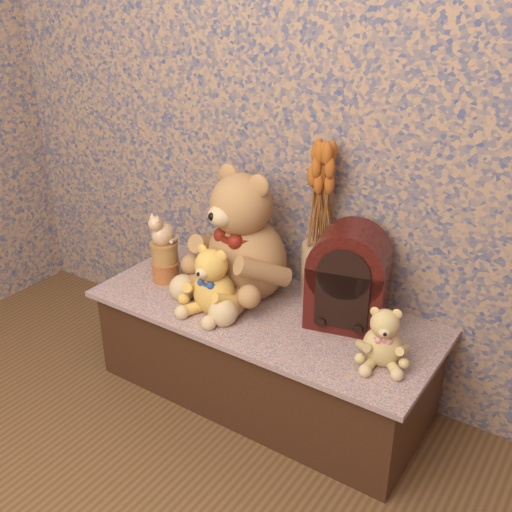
{
  "coord_description": "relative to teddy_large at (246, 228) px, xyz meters",
  "views": [
    {
      "loc": [
        1.05,
        -0.39,
        1.54
      ],
      "look_at": [
        0.0,
        1.18,
        0.62
      ],
      "focal_mm": 42.53,
      "sensor_mm": 36.0,
      "label": 1
    }
  ],
  "objects": [
    {
      "name": "biscuit_tin_lower",
      "position": [
        -0.32,
        -0.11,
        -0.23
      ],
      "size": [
        0.12,
        0.12,
        0.08
      ],
      "primitive_type": "cylinder",
      "rotation": [
        0.0,
        0.0,
        -0.06
      ],
      "color": "gold",
      "rests_on": "display_shelf"
    },
    {
      "name": "biscuit_tin_upper",
      "position": [
        -0.32,
        -0.11,
        -0.15
      ],
      "size": [
        0.13,
        0.13,
        0.08
      ],
      "primitive_type": "cylinder",
      "rotation": [
        0.0,
        0.0,
        -0.28
      ],
      "color": "#D8BA5E",
      "rests_on": "biscuit_tin_lower"
    },
    {
      "name": "cathedral_radio",
      "position": [
        0.42,
        0.01,
        -0.08
      ],
      "size": [
        0.31,
        0.25,
        0.37
      ],
      "primitive_type": null,
      "rotation": [
        0.0,
        0.0,
        0.24
      ],
      "color": "#350B09",
      "rests_on": "display_shelf"
    },
    {
      "name": "cat_figurine",
      "position": [
        -0.32,
        -0.11,
        -0.04
      ],
      "size": [
        0.12,
        0.13,
        0.14
      ],
      "primitive_type": null,
      "rotation": [
        0.0,
        0.0,
        -0.2
      ],
      "color": "silver",
      "rests_on": "biscuit_tin_upper"
    },
    {
      "name": "teddy_small",
      "position": [
        0.62,
        -0.14,
        -0.16
      ],
      "size": [
        0.23,
        0.25,
        0.21
      ],
      "primitive_type": null,
      "rotation": [
        0.0,
        0.0,
        0.39
      ],
      "color": "tan",
      "rests_on": "display_shelf"
    },
    {
      "name": "ceramic_vase",
      "position": [
        0.26,
        0.11,
        -0.15
      ],
      "size": [
        0.15,
        0.15,
        0.22
      ],
      "primitive_type": "cylinder",
      "rotation": [
        0.0,
        0.0,
        0.09
      ],
      "color": "tan",
      "rests_on": "display_shelf"
    },
    {
      "name": "teddy_medium",
      "position": [
        -0.01,
        -0.19,
        -0.13
      ],
      "size": [
        0.22,
        0.27,
        0.28
      ],
      "primitive_type": null,
      "rotation": [
        0.0,
        0.0,
        -0.02
      ],
      "color": "gold",
      "rests_on": "display_shelf"
    },
    {
      "name": "teddy_large",
      "position": [
        0.0,
        0.0,
        0.0
      ],
      "size": [
        0.53,
        0.59,
        0.53
      ],
      "primitive_type": null,
      "rotation": [
        0.0,
        0.0,
        -0.25
      ],
      "color": "#9F6B3D",
      "rests_on": "display_shelf"
    },
    {
      "name": "dried_stalks",
      "position": [
        0.26,
        0.11,
        0.19
      ],
      "size": [
        0.28,
        0.28,
        0.46
      ],
      "primitive_type": null,
      "rotation": [
        0.0,
        0.0,
        -0.15
      ],
      "color": "#B0561C",
      "rests_on": "ceramic_vase"
    },
    {
      "name": "display_shelf",
      "position": [
        0.13,
        -0.08,
        -0.46
      ],
      "size": [
        1.3,
        0.55,
        0.38
      ],
      "primitive_type": "cube",
      "color": "#384772",
      "rests_on": "ground"
    }
  ]
}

